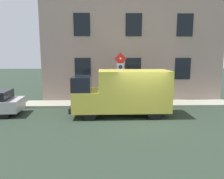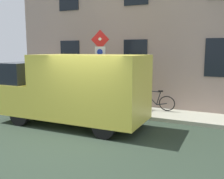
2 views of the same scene
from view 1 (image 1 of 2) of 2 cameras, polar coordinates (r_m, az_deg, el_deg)
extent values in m
plane|color=#29372A|center=(11.41, 8.03, -7.95)|extent=(80.00, 80.00, 0.00)
cube|color=#A4A48F|center=(14.69, 5.82, -3.70)|extent=(1.68, 14.68, 0.14)
cube|color=#A38A81|center=(15.50, 5.47, 10.47)|extent=(0.70, 12.68, 7.38)
cube|color=black|center=(15.98, 18.12, 5.25)|extent=(0.06, 1.10, 1.50)
cube|color=black|center=(15.17, 5.56, 5.47)|extent=(0.06, 1.10, 1.50)
cube|color=black|center=(15.14, -7.71, 5.43)|extent=(0.06, 1.10, 1.50)
cube|color=black|center=(16.06, 18.68, 15.81)|extent=(0.06, 1.10, 1.50)
cube|color=black|center=(15.26, 5.75, 16.61)|extent=(0.06, 1.10, 1.50)
cube|color=black|center=(15.23, -7.96, 16.58)|extent=(0.06, 1.10, 1.50)
cylinder|color=#474C47|center=(13.73, 2.16, 2.45)|extent=(0.09, 0.09, 3.18)
pyramid|color=silver|center=(13.56, 2.26, 8.03)|extent=(0.11, 0.50, 0.50)
pyramid|color=red|center=(13.56, 2.25, 8.03)|extent=(0.10, 0.56, 0.56)
cube|color=white|center=(13.60, 2.23, 5.71)|extent=(0.10, 0.44, 0.56)
cylinder|color=#1933B2|center=(13.57, 2.24, 5.96)|extent=(0.05, 0.24, 0.24)
cube|color=#E5D54A|center=(11.92, 5.69, -0.18)|extent=(2.06, 3.83, 2.18)
cube|color=#E5D54A|center=(11.94, -6.81, -2.82)|extent=(2.02, 1.43, 1.10)
cube|color=black|center=(11.80, -7.92, 1.45)|extent=(1.94, 1.01, 0.84)
cube|color=black|center=(12.10, -10.33, -4.54)|extent=(2.00, 0.19, 0.28)
cylinder|color=black|center=(11.19, -5.88, -6.24)|extent=(0.23, 0.76, 0.76)
cylinder|color=black|center=(12.89, -5.44, -4.14)|extent=(0.23, 0.76, 0.76)
cylinder|color=black|center=(11.48, 11.03, -5.96)|extent=(0.23, 0.76, 0.76)
cylinder|color=black|center=(13.14, 9.25, -3.95)|extent=(0.23, 0.76, 0.76)
cylinder|color=black|center=(12.75, -26.65, -5.62)|extent=(0.23, 0.61, 0.60)
cylinder|color=black|center=(14.17, -24.51, -4.04)|extent=(0.23, 0.61, 0.60)
torus|color=black|center=(14.92, 7.85, -1.97)|extent=(0.23, 0.67, 0.66)
torus|color=black|center=(15.23, 11.66, -1.85)|extent=(0.23, 0.67, 0.66)
cylinder|color=black|center=(14.97, 9.11, -1.16)|extent=(0.10, 0.60, 0.60)
cylinder|color=black|center=(14.95, 9.41, -0.12)|extent=(0.11, 0.73, 0.07)
cylinder|color=black|center=(15.08, 10.43, -1.18)|extent=(0.05, 0.19, 0.55)
cylinder|color=black|center=(15.17, 10.90, -2.02)|extent=(0.08, 0.43, 0.12)
cylinder|color=black|center=(14.88, 7.96, -1.03)|extent=(0.04, 0.09, 0.50)
cube|color=black|center=(15.05, 10.74, 0.00)|extent=(0.10, 0.21, 0.06)
cylinder|color=#262626|center=(14.84, 8.08, 0.10)|extent=(0.46, 0.08, 0.03)
torus|color=black|center=(14.84, 4.11, -1.97)|extent=(0.18, 0.66, 0.65)
torus|color=black|center=(14.99, 8.11, -1.92)|extent=(0.18, 0.66, 0.65)
cylinder|color=orange|center=(14.84, 5.42, -1.17)|extent=(0.04, 0.60, 0.60)
cylinder|color=orange|center=(14.81, 5.72, -0.13)|extent=(0.04, 0.73, 0.07)
cylinder|color=orange|center=(14.90, 6.80, -1.22)|extent=(0.04, 0.19, 0.55)
cylinder|color=orange|center=(14.96, 7.30, -2.09)|extent=(0.04, 0.43, 0.12)
cylinder|color=orange|center=(14.80, 4.22, -1.03)|extent=(0.04, 0.09, 0.50)
cube|color=black|center=(14.86, 7.11, -0.04)|extent=(0.08, 0.20, 0.06)
cylinder|color=#262626|center=(14.75, 4.33, 0.11)|extent=(0.46, 0.04, 0.03)
torus|color=black|center=(14.78, 0.37, -1.99)|extent=(0.19, 0.66, 0.65)
torus|color=black|center=(14.86, 4.42, -1.96)|extent=(0.19, 0.66, 0.65)
cylinder|color=#2550AD|center=(14.76, 1.68, -1.20)|extent=(0.04, 0.60, 0.60)
cylinder|color=#2550AD|center=(14.72, 1.97, -0.15)|extent=(0.04, 0.73, 0.07)
cylinder|color=#2550AD|center=(14.79, 3.08, -1.25)|extent=(0.04, 0.18, 0.55)
cylinder|color=#2550AD|center=(14.84, 3.60, -2.12)|extent=(0.04, 0.43, 0.12)
cylinder|color=#2550AD|center=(14.73, 0.47, -1.05)|extent=(0.04, 0.09, 0.50)
cube|color=black|center=(14.74, 3.38, -0.05)|extent=(0.08, 0.20, 0.06)
cylinder|color=#262626|center=(14.68, 0.56, 0.10)|extent=(0.46, 0.03, 0.03)
cylinder|color=#262B47|center=(14.56, -9.74, -1.92)|extent=(0.16, 0.16, 0.85)
cylinder|color=#262B47|center=(14.51, -10.42, -1.98)|extent=(0.16, 0.16, 0.85)
cube|color=red|center=(14.41, -10.16, 0.92)|extent=(0.40, 0.47, 0.62)
sphere|color=beige|center=(14.35, -10.21, 2.70)|extent=(0.22, 0.22, 0.22)
camera|label=2|loc=(7.28, 53.43, -0.02)|focal=41.54mm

